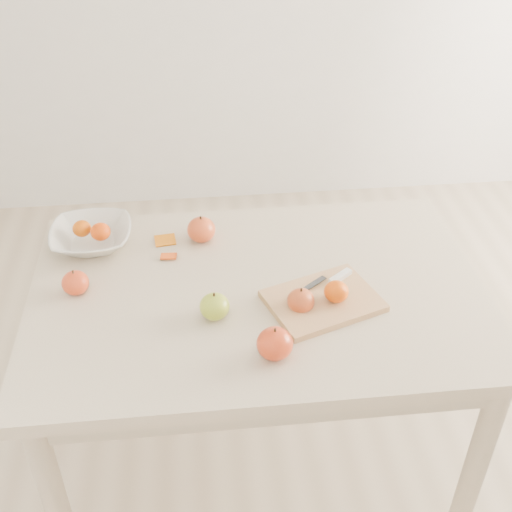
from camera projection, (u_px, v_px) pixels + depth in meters
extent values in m
plane|color=#C6B293|center=(258.00, 464.00, 2.13)|extent=(3.50, 3.50, 0.00)
cube|color=beige|center=(258.00, 294.00, 1.70)|extent=(1.20, 0.80, 0.04)
cylinder|color=#BCAA8E|center=(87.00, 328.00, 2.15)|extent=(0.06, 0.06, 0.71)
cylinder|color=#BCAA8E|center=(400.00, 305.00, 2.24)|extent=(0.06, 0.06, 0.71)
cylinder|color=#BCAA8E|center=(58.00, 510.00, 1.60)|extent=(0.06, 0.06, 0.71)
cylinder|color=#BCAA8E|center=(474.00, 471.00, 1.70)|extent=(0.06, 0.06, 0.71)
cube|color=tan|center=(323.00, 301.00, 1.64)|extent=(0.32, 0.28, 0.02)
ellipsoid|color=#D84907|center=(336.00, 292.00, 1.61)|extent=(0.06, 0.06, 0.05)
imported|color=silver|center=(92.00, 237.00, 1.84)|extent=(0.23, 0.23, 0.06)
ellipsoid|color=#C84D07|center=(82.00, 228.00, 1.83)|extent=(0.05, 0.05, 0.05)
ellipsoid|color=#E94708|center=(100.00, 232.00, 1.81)|extent=(0.06, 0.06, 0.05)
cube|color=orange|center=(165.00, 241.00, 1.87)|extent=(0.07, 0.05, 0.01)
cube|color=#C4420D|center=(169.00, 257.00, 1.80)|extent=(0.05, 0.04, 0.01)
cube|color=white|center=(340.00, 277.00, 1.69)|extent=(0.07, 0.06, 0.01)
cube|color=#383A3F|center=(312.00, 285.00, 1.66)|extent=(0.09, 0.07, 0.00)
ellipsoid|color=#638A17|center=(215.00, 306.00, 1.58)|extent=(0.08, 0.08, 0.07)
ellipsoid|color=maroon|center=(275.00, 344.00, 1.47)|extent=(0.09, 0.09, 0.08)
ellipsoid|color=#A12C1C|center=(301.00, 301.00, 1.60)|extent=(0.07, 0.07, 0.06)
ellipsoid|color=#A11711|center=(75.00, 283.00, 1.66)|extent=(0.07, 0.07, 0.06)
ellipsoid|color=maroon|center=(201.00, 230.00, 1.85)|extent=(0.08, 0.08, 0.07)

